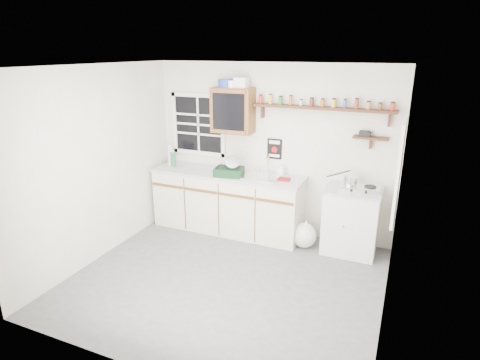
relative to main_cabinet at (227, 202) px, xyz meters
name	(u,v)px	position (x,y,z in m)	size (l,w,h in m)	color
room	(225,182)	(0.58, -1.30, 0.79)	(3.64, 3.24, 2.54)	#4C4C4E
main_cabinet	(227,202)	(0.00, 0.00, 0.00)	(2.31, 0.63, 0.92)	beige
right_cabinet	(351,221)	(1.83, 0.03, -0.01)	(0.73, 0.57, 0.91)	silver
sink	(261,176)	(0.54, 0.01, 0.47)	(0.52, 0.44, 0.29)	silver
upper_cabinet	(233,110)	(0.03, 0.14, 1.36)	(0.60, 0.32, 0.65)	#5E3217
upper_cabinet_clutter	(232,83)	(0.02, 0.14, 1.75)	(0.44, 0.24, 0.14)	#1934A7
spice_shelf	(322,107)	(1.31, 0.21, 1.47)	(1.91, 0.18, 0.35)	black
secondary_shelf	(369,137)	(1.94, 0.22, 1.12)	(0.45, 0.16, 0.24)	black
warning_sign	(274,149)	(0.63, 0.29, 0.82)	(0.22, 0.02, 0.30)	black
window_back	(199,125)	(-0.62, 0.29, 1.09)	(0.93, 0.03, 0.98)	black
window_right	(400,170)	(2.37, -0.75, 0.99)	(0.03, 0.78, 1.08)	black
water_bottles	(172,157)	(-0.97, 0.02, 0.60)	(0.16, 0.14, 0.31)	silver
dish_rack	(230,169)	(0.10, -0.11, 0.55)	(0.44, 0.35, 0.30)	black
soap_bottle	(282,170)	(0.78, 0.20, 0.55)	(0.08, 0.08, 0.18)	silver
rag	(284,179)	(0.89, 0.00, 0.47)	(0.16, 0.14, 0.02)	maroon
hotplate	(360,188)	(1.91, 0.01, 0.48)	(0.51, 0.28, 0.07)	silver
saucepan	(350,180)	(1.78, 0.01, 0.57)	(0.44, 0.26, 0.19)	silver
trash_bag	(304,235)	(1.24, -0.11, -0.28)	(0.38, 0.35, 0.44)	silver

